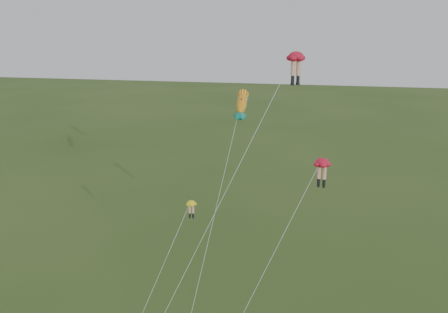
# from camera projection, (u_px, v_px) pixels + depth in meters

# --- Properties ---
(legs_kite_red_high) EXTENTS (9.53, 10.07, 19.04)m
(legs_kite_red_high) POSITION_uv_depth(u_px,v_px,m) (294.00, 63.00, 37.64)
(legs_kite_red_high) COLOR red
(legs_kite_red_high) RESTS_ON ground
(legs_kite_red_mid) EXTENTS (6.34, 6.34, 12.03)m
(legs_kite_red_mid) POSITION_uv_depth(u_px,v_px,m) (320.00, 169.00, 34.64)
(legs_kite_red_mid) COLOR red
(legs_kite_red_mid) RESTS_ON ground
(legs_kite_yellow) EXTENTS (3.62, 4.06, 8.37)m
(legs_kite_yellow) POSITION_uv_depth(u_px,v_px,m) (188.00, 212.00, 36.99)
(legs_kite_yellow) COLOR yellow
(legs_kite_yellow) RESTS_ON ground
(fish_kite) EXTENTS (2.77, 10.76, 16.32)m
(fish_kite) POSITION_uv_depth(u_px,v_px,m) (242.00, 103.00, 38.51)
(fish_kite) COLOR yellow
(fish_kite) RESTS_ON ground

